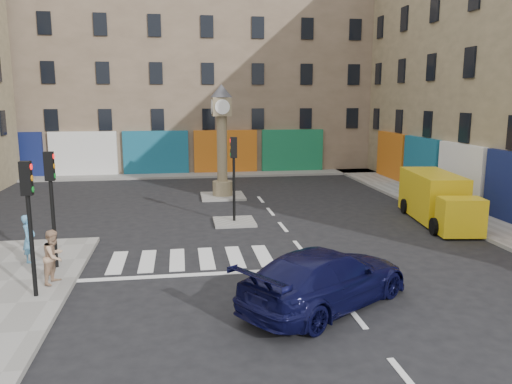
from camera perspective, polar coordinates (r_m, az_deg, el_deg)
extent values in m
plane|color=black|center=(15.12, 8.59, -10.63)|extent=(120.00, 120.00, 0.00)
cube|color=gray|center=(27.33, 19.92, -1.36)|extent=(2.60, 30.00, 0.15)
cube|color=gray|center=(36.03, -8.13, 1.94)|extent=(32.00, 2.40, 0.15)
cube|color=gray|center=(22.21, -2.50, -3.43)|extent=(1.80, 1.80, 0.12)
cube|color=gray|center=(28.05, -3.83, -0.48)|extent=(2.40, 2.40, 0.12)
cube|color=#836D57|center=(41.54, -8.54, 14.72)|extent=(32.00, 10.00, 17.00)
cylinder|color=black|center=(14.73, -24.23, -5.69)|extent=(0.12, 0.12, 2.80)
cube|color=black|center=(14.35, -24.79, 1.43)|extent=(0.28, 0.22, 0.90)
cylinder|color=black|center=(16.97, -22.12, -3.46)|extent=(0.12, 0.12, 2.80)
cube|color=black|center=(16.65, -22.56, 2.74)|extent=(0.28, 0.22, 0.90)
cylinder|color=black|center=(21.91, -2.53, 0.28)|extent=(0.12, 0.12, 2.80)
cube|color=black|center=(21.65, -2.57, 5.10)|extent=(0.28, 0.22, 0.90)
cylinder|color=#978563|center=(27.96, -3.84, 0.44)|extent=(1.10, 1.10, 0.80)
cylinder|color=#978563|center=(27.66, -3.90, 4.93)|extent=(0.56, 0.56, 3.60)
cube|color=#978563|center=(27.53, -3.96, 9.70)|extent=(1.00, 1.00, 1.00)
cylinder|color=white|center=(27.01, -3.87, 9.69)|extent=(0.80, 0.06, 0.80)
cone|color=#333338|center=(27.53, -3.98, 11.47)|extent=(1.20, 1.20, 0.70)
imported|color=black|center=(13.53, 8.00, -9.70)|extent=(5.64, 4.83, 1.55)
cube|color=gold|center=(24.22, 19.48, -0.32)|extent=(2.34, 4.46, 2.04)
cube|color=gold|center=(21.37, 22.36, -2.64)|extent=(1.82, 1.29, 1.51)
cube|color=black|center=(21.26, 22.47, -1.73)|extent=(1.60, 1.00, 0.62)
cylinder|color=black|center=(21.47, 19.72, -3.74)|extent=(0.32, 0.73, 0.71)
cylinder|color=black|center=(22.15, 24.03, -3.61)|extent=(0.32, 0.73, 0.71)
cylinder|color=black|center=(25.06, 16.64, -1.56)|extent=(0.32, 0.73, 0.71)
cylinder|color=black|center=(25.65, 20.42, -1.51)|extent=(0.32, 0.73, 0.71)
imported|color=#4F8AB4|center=(18.02, -24.52, -4.85)|extent=(0.41, 0.60, 1.58)
imported|color=tan|center=(15.71, -22.09, -6.85)|extent=(0.81, 0.92, 1.59)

